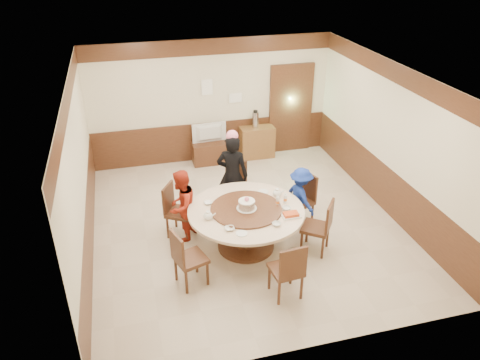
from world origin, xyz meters
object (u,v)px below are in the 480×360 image
object	(u,v)px
person_red	(181,206)
birthday_cake	(247,204)
banquet_table	(246,221)
person_standing	(232,175)
tv_stand	(211,152)
shrimp_platter	(291,215)
thermos	(255,120)
television	(210,133)
person_blue	(300,197)
side_cabinet	(257,142)

from	to	relation	value
person_red	birthday_cake	world-z (taller)	person_red
banquet_table	person_standing	world-z (taller)	person_standing
person_standing	tv_stand	distance (m)	2.34
banquet_table	birthday_cake	xyz separation A→B (m)	(0.00, -0.01, 0.32)
shrimp_platter	thermos	size ratio (longest dim) A/B	0.79
birthday_cake	thermos	bearing A→B (deg)	71.40
person_standing	tv_stand	world-z (taller)	person_standing
banquet_table	thermos	xyz separation A→B (m)	(1.17, 3.44, 0.41)
shrimp_platter	thermos	world-z (taller)	thermos
person_red	television	size ratio (longest dim) A/B	1.66
banquet_table	shrimp_platter	world-z (taller)	shrimp_platter
person_red	person_blue	xyz separation A→B (m)	(2.15, -0.09, -0.09)
shrimp_platter	television	bearing A→B (deg)	98.50
side_cabinet	thermos	world-z (taller)	thermos
banquet_table	person_red	distance (m)	1.15
person_red	shrimp_platter	distance (m)	1.89
person_standing	television	distance (m)	2.27
person_blue	shrimp_platter	bearing A→B (deg)	134.87
banquet_table	shrimp_platter	distance (m)	0.79
person_blue	shrimp_platter	size ratio (longest dim) A/B	3.79
banquet_table	tv_stand	xyz separation A→B (m)	(0.08, 3.41, -0.28)
person_blue	shrimp_platter	distance (m)	0.99
birthday_cake	side_cabinet	bearing A→B (deg)	70.73
side_cabinet	banquet_table	bearing A→B (deg)	-109.40
birthday_cake	television	world-z (taller)	birthday_cake
banquet_table	television	bearing A→B (deg)	88.63
person_red	side_cabinet	bearing A→B (deg)	179.61
birthday_cake	television	bearing A→B (deg)	88.72
person_red	birthday_cake	bearing A→B (deg)	98.18
birthday_cake	tv_stand	xyz separation A→B (m)	(0.08, 3.42, -0.61)
person_red	birthday_cake	distance (m)	1.17
side_cabinet	thermos	xyz separation A→B (m)	(-0.05, 0.00, 0.56)
tv_stand	thermos	distance (m)	1.29
banquet_table	tv_stand	bearing A→B (deg)	88.63
television	side_cabinet	bearing A→B (deg)	177.83
shrimp_platter	person_red	bearing A→B (deg)	150.90
television	banquet_table	bearing A→B (deg)	84.94
birthday_cake	side_cabinet	world-z (taller)	birthday_cake
thermos	person_standing	bearing A→B (deg)	-115.90
person_standing	person_blue	distance (m)	1.32
television	thermos	distance (m)	1.11
person_blue	tv_stand	distance (m)	3.16
person_blue	birthday_cake	xyz separation A→B (m)	(-1.14, -0.46, 0.29)
thermos	person_red	bearing A→B (deg)	-126.81
thermos	side_cabinet	bearing A→B (deg)	0.00
tv_stand	side_cabinet	size ratio (longest dim) A/B	1.06
side_cabinet	thermos	size ratio (longest dim) A/B	2.11
birthday_cake	shrimp_platter	size ratio (longest dim) A/B	1.12
person_red	thermos	distance (m)	3.63
banquet_table	side_cabinet	bearing A→B (deg)	70.60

